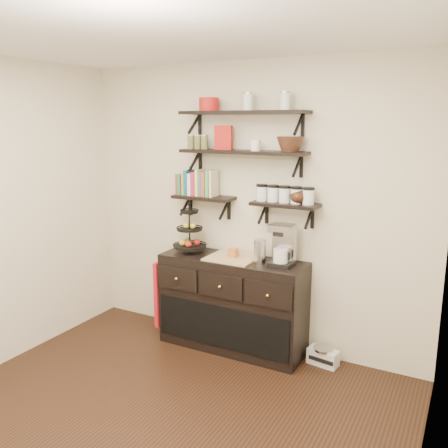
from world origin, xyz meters
TOP-DOWN VIEW (x-y plane):
  - floor at (0.00, 0.00)m, footprint 3.50×3.50m
  - ceiling at (0.00, 0.00)m, footprint 3.50×3.50m
  - back_wall at (0.00, 1.75)m, footprint 3.50×0.02m
  - right_wall at (1.75, 0.00)m, footprint 0.02×3.50m
  - shelf_top at (0.00, 1.62)m, footprint 1.20×0.27m
  - shelf_mid at (0.00, 1.62)m, footprint 1.20×0.27m
  - shelf_low_left at (-0.42, 1.63)m, footprint 0.60×0.25m
  - shelf_low_right at (0.42, 1.63)m, footprint 0.60×0.25m
  - cookbooks at (-0.49, 1.63)m, footprint 0.40×0.15m
  - glass_canisters at (0.41, 1.63)m, footprint 0.54×0.10m
  - sideboard at (-0.05, 1.51)m, footprint 1.40×0.50m
  - fruit_stand at (-0.52, 1.52)m, footprint 0.32×0.32m
  - candle at (-0.04, 1.51)m, footprint 0.08×0.08m
  - coffee_maker at (0.44, 1.54)m, footprint 0.21×0.20m
  - thermal_carafe at (0.24, 1.49)m, footprint 0.11×0.11m
  - apron at (-0.78, 1.41)m, footprint 0.04×0.28m
  - radio at (0.83, 1.60)m, footprint 0.29×0.21m
  - recipe_box at (-0.20, 1.61)m, footprint 0.17×0.09m
  - walnut_bowl at (0.45, 1.61)m, footprint 0.24×0.24m
  - ramekins at (0.13, 1.61)m, footprint 0.09×0.09m
  - teapot at (0.54, 1.63)m, footprint 0.20×0.15m
  - red_pot at (-0.35, 1.61)m, footprint 0.18×0.18m

SIDE VIEW (x-z plane):
  - floor at x=0.00m, z-range 0.00..0.00m
  - radio at x=0.83m, z-range 0.00..0.16m
  - sideboard at x=-0.05m, z-range -0.01..0.91m
  - apron at x=-0.78m, z-range 0.14..0.80m
  - candle at x=-0.04m, z-range 0.92..1.00m
  - thermal_carafe at x=0.24m, z-range 0.90..1.12m
  - fruit_stand at x=-0.52m, z-range 0.83..1.30m
  - coffee_maker at x=0.44m, z-range 0.89..1.27m
  - back_wall at x=0.00m, z-range 0.00..2.70m
  - right_wall at x=1.75m, z-range 0.00..2.70m
  - shelf_low_left at x=-0.42m, z-range 1.31..1.54m
  - shelf_low_right at x=0.42m, z-range 1.31..1.54m
  - glass_canisters at x=0.41m, z-range 1.45..1.58m
  - teapot at x=0.54m, z-range 1.45..1.60m
  - cookbooks at x=-0.49m, z-range 1.44..1.70m
  - shelf_mid at x=0.00m, z-range 1.77..2.00m
  - ramekins at x=0.13m, z-range 1.90..2.00m
  - walnut_bowl at x=0.45m, z-range 1.90..2.03m
  - recipe_box at x=-0.20m, z-range 1.90..2.12m
  - shelf_top at x=0.00m, z-range 2.12..2.35m
  - red_pot at x=-0.35m, z-range 2.25..2.37m
  - ceiling at x=0.00m, z-range 2.69..2.71m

